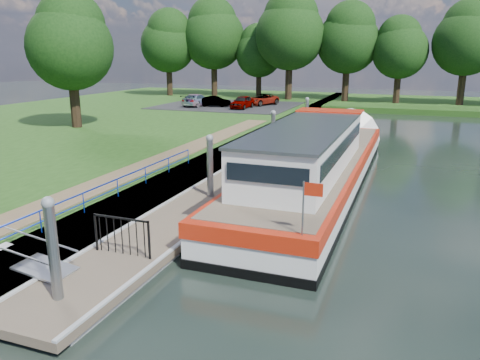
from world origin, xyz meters
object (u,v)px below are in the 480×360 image
(barge, at_px, (319,163))
(car_b, at_px, (215,101))
(car_a, at_px, (242,102))
(pontoon, at_px, (247,175))
(car_c, at_px, (197,100))
(car_d, at_px, (261,100))

(barge, relative_size, car_b, 6.55)
(car_a, bearing_deg, car_b, 170.88)
(car_a, bearing_deg, pontoon, -67.94)
(pontoon, relative_size, barge, 1.42)
(car_b, bearing_deg, car_a, -106.43)
(pontoon, bearing_deg, car_c, 120.75)
(car_a, distance_m, car_c, 5.21)
(pontoon, bearing_deg, car_b, 116.85)
(pontoon, height_order, car_c, car_c)
(barge, bearing_deg, pontoon, -178.29)
(barge, bearing_deg, car_d, 113.40)
(pontoon, xyz_separation_m, car_b, (-11.79, 23.29, 1.18))
(car_a, distance_m, car_d, 3.69)
(barge, xyz_separation_m, car_a, (-12.16, 22.58, 0.37))
(barge, xyz_separation_m, car_b, (-15.39, 23.18, 0.28))
(pontoon, height_order, car_b, car_b)
(pontoon, height_order, car_d, car_d)
(pontoon, distance_m, car_b, 26.13)
(pontoon, xyz_separation_m, car_a, (-8.56, 22.69, 1.28))
(barge, bearing_deg, car_b, 123.57)
(car_d, bearing_deg, pontoon, -50.59)
(pontoon, relative_size, car_b, 9.29)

